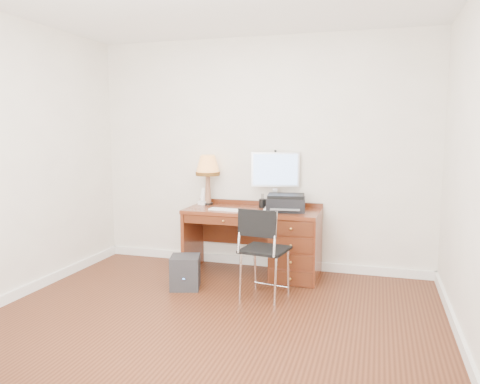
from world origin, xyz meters
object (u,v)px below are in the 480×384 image
(chair, at_px, (263,244))
(equipment_box, at_px, (185,272))
(desk, at_px, (281,240))
(printer, at_px, (286,203))
(leg_lamp, at_px, (208,168))
(monitor, at_px, (276,173))
(phone, at_px, (203,200))

(chair, height_order, equipment_box, chair)
(desk, xyz_separation_m, printer, (0.06, -0.01, 0.43))
(desk, bearing_deg, equipment_box, -141.91)
(leg_lamp, xyz_separation_m, chair, (0.90, -0.91, -0.64))
(monitor, bearing_deg, phone, 171.19)
(equipment_box, bearing_deg, printer, 19.27)
(leg_lamp, xyz_separation_m, equipment_box, (0.06, -0.84, -1.01))
(leg_lamp, bearing_deg, equipment_box, -86.24)
(printer, distance_m, phone, 1.04)
(leg_lamp, bearing_deg, phone, -161.38)
(phone, relative_size, chair, 0.22)
(leg_lamp, xyz_separation_m, phone, (-0.05, -0.02, -0.37))
(desk, relative_size, phone, 7.55)
(phone, xyz_separation_m, chair, (0.96, -0.90, -0.26))
(leg_lamp, bearing_deg, monitor, 3.96)
(monitor, xyz_separation_m, leg_lamp, (-0.81, -0.06, 0.03))
(phone, bearing_deg, leg_lamp, 36.68)
(chair, bearing_deg, printer, 92.90)
(phone, relative_size, equipment_box, 0.58)
(desk, distance_m, phone, 1.06)
(chair, bearing_deg, equipment_box, -176.55)
(printer, height_order, chair, printer)
(monitor, xyz_separation_m, chair, (0.09, -0.97, -0.60))
(monitor, relative_size, leg_lamp, 1.07)
(desk, bearing_deg, phone, 171.55)
(phone, xyz_separation_m, equipment_box, (0.11, -0.82, -0.64))
(phone, distance_m, chair, 1.34)
(printer, xyz_separation_m, phone, (-1.03, 0.15, -0.03))
(desk, height_order, phone, phone)
(chair, bearing_deg, desk, 97.40)
(monitor, height_order, equipment_box, monitor)
(leg_lamp, distance_m, chair, 1.43)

